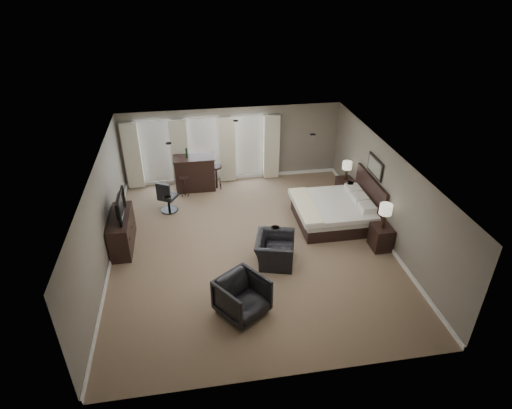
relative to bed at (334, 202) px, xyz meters
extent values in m
cube|color=brown|center=(-2.58, -0.85, -0.70)|extent=(7.60, 8.60, 0.04)
cube|color=silver|center=(-2.58, -0.85, 1.90)|extent=(7.60, 8.60, 0.04)
cube|color=slate|center=(-2.58, 3.40, 0.60)|extent=(7.50, 0.04, 2.60)
cube|color=slate|center=(-2.58, -5.10, 0.60)|extent=(7.50, 0.04, 2.60)
cube|color=slate|center=(-6.33, -0.85, 0.60)|extent=(0.04, 8.50, 2.60)
cube|color=slate|center=(1.17, -0.85, 0.60)|extent=(0.04, 8.50, 2.60)
cube|color=silver|center=(-5.18, 3.34, 0.55)|extent=(1.15, 0.04, 2.05)
cube|color=silver|center=(-3.58, 3.34, 0.55)|extent=(1.15, 0.04, 2.05)
cube|color=silver|center=(-1.98, 3.34, 0.55)|extent=(1.15, 0.04, 2.05)
cube|color=beige|center=(-5.93, 3.22, 0.48)|extent=(0.55, 0.12, 2.30)
cube|color=beige|center=(-4.38, 3.22, 0.48)|extent=(0.55, 0.12, 2.30)
cube|color=beige|center=(-2.78, 3.22, 0.48)|extent=(0.55, 0.12, 2.30)
cube|color=beige|center=(-1.23, 3.22, 0.48)|extent=(0.55, 0.12, 2.30)
cube|color=silver|center=(0.00, 0.00, 0.00)|extent=(2.20, 2.10, 1.40)
cube|color=black|center=(0.89, -1.45, -0.37)|extent=(0.50, 0.61, 0.67)
cube|color=black|center=(0.89, 1.45, -0.38)|extent=(0.48, 0.59, 0.64)
cube|color=beige|center=(0.89, -1.45, 0.31)|extent=(0.34, 0.34, 0.69)
cube|color=beige|center=(0.89, 1.45, 0.25)|extent=(0.30, 0.30, 0.62)
cube|color=slate|center=(1.12, 0.00, 1.05)|extent=(0.04, 0.96, 0.56)
cube|color=black|center=(-6.03, -0.23, -0.22)|extent=(0.53, 1.64, 0.95)
imported|color=black|center=(-6.03, -0.23, 0.32)|extent=(0.64, 1.11, 0.15)
imported|color=black|center=(-2.07, -1.57, -0.22)|extent=(1.00, 1.27, 0.97)
imported|color=black|center=(-3.15, -3.29, -0.20)|extent=(1.32, 1.31, 1.00)
cube|color=black|center=(-3.93, 2.82, -0.11)|extent=(1.36, 0.71, 1.19)
cube|color=black|center=(-4.30, 2.41, -0.36)|extent=(0.34, 0.34, 0.68)
cube|color=black|center=(-3.22, 2.74, -0.28)|extent=(0.51, 0.51, 0.83)
cube|color=black|center=(-4.82, 1.47, -0.17)|extent=(0.73, 0.73, 1.05)
camera|label=1|loc=(-4.01, -10.32, 6.24)|focal=30.00mm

